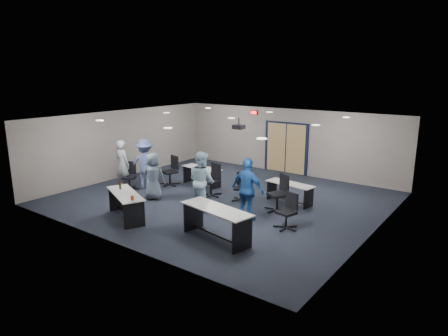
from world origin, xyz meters
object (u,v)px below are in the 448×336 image
Objects in this scene: person_lightblue at (202,181)px; table_front_left at (126,201)px; table_front_right at (216,218)px; chair_back_a at (170,171)px; person_gray at (123,165)px; person_navy at (248,190)px; chair_loose_right at (286,211)px; chair_back_d at (277,193)px; table_back_right at (290,189)px; person_back at (145,164)px; chair_loose_left at (129,176)px; chair_back_c at (241,187)px; table_back_left at (202,173)px; chair_back_b at (211,180)px; person_plaid at (153,176)px.

table_front_left is at bearing 69.40° from person_lightblue.
chair_back_a is at bearing 156.94° from table_front_right.
person_navy is at bearing -176.80° from person_gray.
table_front_left reaches higher than chair_loose_right.
chair_back_d is 0.62× the size of person_lightblue.
table_back_right is 6.06m from person_gray.
person_back reaches higher than table_front_left.
person_lightblue reaches higher than chair_loose_left.
person_navy is at bearing -69.08° from chair_back_c.
person_gray reaches higher than chair_back_c.
table_back_left is 1.46m from chair_back_b.
chair_back_d is (0.06, -0.93, 0.12)m from table_back_right.
person_gray is at bearing -128.36° from table_back_left.
table_front_left is 1.08× the size of person_lightblue.
person_back reaches higher than person_plaid.
person_plaid reaches higher than table_back_left.
chair_loose_left is at bearing 179.89° from chair_back_c.
table_front_right is 3.97m from person_plaid.
person_navy is at bearing 104.07° from table_front_right.
table_back_right is 1.07× the size of person_plaid.
chair_loose_left is at bearing 3.11° from person_navy.
person_back is (-0.42, -0.82, 0.36)m from chair_back_a.
chair_back_a is 0.60× the size of person_lightblue.
chair_back_d is at bearing 69.23° from table_front_left.
chair_loose_right is at bearing -164.79° from person_lightblue.
chair_loose_right is 6.62m from person_gray.
chair_back_b is 2.61m from person_navy.
chair_back_c is 0.82× the size of chair_back_d.
chair_back_d is (1.44, -0.16, 0.10)m from chair_back_c.
table_back_left is 3.67m from table_back_right.
table_front_right is 1.18× the size of person_back.
chair_back_a is 0.60× the size of person_back.
table_back_right is 0.92× the size of person_lightblue.
chair_back_d is 2.34m from person_lightblue.
person_navy reaches higher than table_back_right.
table_back_left is 2.67m from chair_loose_left.
chair_back_b is 0.61× the size of person_navy.
chair_back_a is at bearing -135.96° from table_back_left.
chair_loose_right is at bearing -47.41° from chair_back_c.
chair_back_c is 0.94× the size of chair_loose_right.
person_plaid is at bearing 123.25° from person_back.
table_back_right is at bearing 123.02° from chair_back_d.
person_back is at bearing -154.19° from table_back_right.
person_back reaches higher than table_back_right.
person_lightblue is at bearing -162.32° from chair_loose_right.
chair_back_b is (-2.39, 2.81, -0.01)m from table_front_right.
table_front_left is 2.94m from chair_loose_left.
chair_back_b is 2.62m from person_back.
chair_back_c is at bearing -46.77° from person_navy.
person_navy is 4.82m from person_back.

